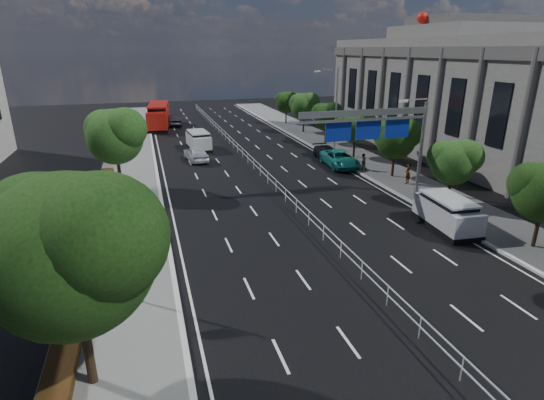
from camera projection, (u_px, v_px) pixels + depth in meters
name	position (u px, v px, depth m)	size (l,w,h in m)	color
ground	(354.00, 272.00, 21.98)	(160.00, 160.00, 0.00)	black
sidewalk_near	(120.00, 307.00, 18.84)	(5.00, 140.00, 0.14)	slate
sidewalk_far	(529.00, 243.00, 25.08)	(5.00, 140.00, 0.14)	slate
kerb_near	(177.00, 298.00, 19.52)	(0.25, 140.00, 0.15)	silver
kerb_far	(495.00, 248.00, 24.40)	(0.25, 140.00, 0.15)	silver
median_fence	(249.00, 160.00, 42.09)	(0.05, 85.00, 1.02)	silver
hedge_near	(87.00, 257.00, 22.76)	(1.00, 36.00, 0.44)	black
toilet_sign	(125.00, 247.00, 18.02)	(1.62, 0.18, 4.34)	gray
overhead_gantry	(378.00, 126.00, 30.99)	(10.24, 0.38, 7.45)	gray
streetlight_far	(334.00, 104.00, 46.52)	(2.78, 2.40, 9.00)	gray
civic_hall	(461.00, 94.00, 46.15)	(14.40, 36.00, 14.35)	slate
near_tree_big	(72.00, 246.00, 12.83)	(5.72, 5.33, 7.71)	black
near_tree_back	(115.00, 133.00, 33.39)	(4.84, 4.51, 6.69)	black
far_tree_c	(454.00, 160.00, 30.17)	(3.52, 3.28, 4.94)	black
far_tree_d	(396.00, 137.00, 36.85)	(3.85, 3.59, 5.34)	black
far_tree_e	(356.00, 124.00, 43.65)	(3.63, 3.38, 5.13)	black
far_tree_f	(327.00, 115.00, 50.44)	(3.52, 3.28, 5.02)	black
far_tree_g	(304.00, 105.00, 57.11)	(3.96, 3.69, 5.45)	black
far_tree_h	(286.00, 101.00, 63.99)	(3.41, 3.18, 4.91)	black
white_minivan	(199.00, 141.00, 48.36)	(2.46, 4.97, 2.09)	black
red_bus	(159.00, 115.00, 61.85)	(3.92, 11.69, 3.43)	black
near_car_silver	(196.00, 153.00, 43.52)	(1.85, 4.59, 1.56)	silver
near_car_dark	(175.00, 120.00, 63.50)	(1.73, 4.96, 1.63)	black
silver_minivan	(447.00, 213.00, 27.05)	(2.54, 5.14, 2.07)	black
parked_car_teal	(340.00, 159.00, 41.37)	(2.54, 5.52, 1.53)	#1C7F7B
parked_car_dark	(327.00, 153.00, 44.20)	(1.83, 4.49, 1.30)	black
pedestrian_a	(408.00, 173.00, 35.61)	(0.66, 0.43, 1.81)	gray
pedestrian_b	(363.00, 162.00, 39.70)	(0.76, 0.59, 1.56)	gray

